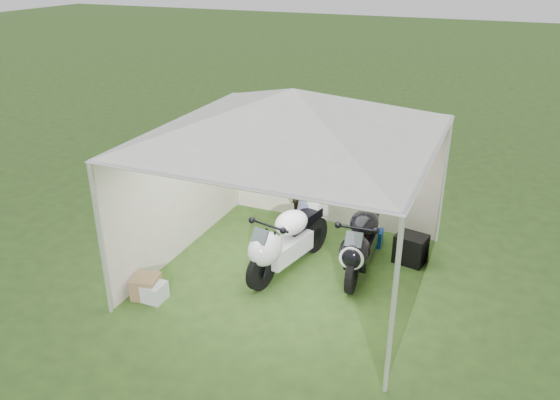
{
  "coord_description": "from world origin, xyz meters",
  "views": [
    {
      "loc": [
        2.79,
        -7.04,
        4.71
      ],
      "look_at": [
        -0.35,
        0.35,
        1.08
      ],
      "focal_mm": 35.0,
      "sensor_mm": 36.0,
      "label": 1
    }
  ],
  "objects_px": {
    "paddock_stand": "(371,237)",
    "crate_1": "(146,287)",
    "motorcycle_black": "(361,240)",
    "equipment_box": "(411,249)",
    "motorcycle_white": "(285,240)",
    "crate_0": "(151,291)",
    "canopy_tent": "(294,117)",
    "person_blue_jacket": "(306,204)",
    "person_dark_jacket": "(306,190)"
  },
  "relations": [
    {
      "from": "motorcycle_white",
      "to": "motorcycle_black",
      "type": "height_order",
      "value": "motorcycle_white"
    },
    {
      "from": "crate_0",
      "to": "person_blue_jacket",
      "type": "bearing_deg",
      "value": 56.67
    },
    {
      "from": "person_blue_jacket",
      "to": "person_dark_jacket",
      "type": "bearing_deg",
      "value": -141.49
    },
    {
      "from": "person_blue_jacket",
      "to": "crate_1",
      "type": "xyz_separation_m",
      "value": [
        -1.66,
        -2.33,
        -0.68
      ]
    },
    {
      "from": "paddock_stand",
      "to": "crate_0",
      "type": "distance_m",
      "value": 3.89
    },
    {
      "from": "canopy_tent",
      "to": "person_dark_jacket",
      "type": "relative_size",
      "value": 3.28
    },
    {
      "from": "person_blue_jacket",
      "to": "equipment_box",
      "type": "height_order",
      "value": "person_blue_jacket"
    },
    {
      "from": "motorcycle_white",
      "to": "motorcycle_black",
      "type": "relative_size",
      "value": 1.0
    },
    {
      "from": "canopy_tent",
      "to": "paddock_stand",
      "type": "xyz_separation_m",
      "value": [
        0.95,
        1.37,
        -2.42
      ]
    },
    {
      "from": "paddock_stand",
      "to": "crate_1",
      "type": "relative_size",
      "value": 1.07
    },
    {
      "from": "motorcycle_black",
      "to": "equipment_box",
      "type": "distance_m",
      "value": 0.98
    },
    {
      "from": "canopy_tent",
      "to": "crate_1",
      "type": "relative_size",
      "value": 15.1
    },
    {
      "from": "motorcycle_white",
      "to": "person_blue_jacket",
      "type": "relative_size",
      "value": 1.22
    },
    {
      "from": "paddock_stand",
      "to": "person_dark_jacket",
      "type": "xyz_separation_m",
      "value": [
        -1.23,
        -0.01,
        0.71
      ]
    },
    {
      "from": "equipment_box",
      "to": "crate_1",
      "type": "distance_m",
      "value": 4.3
    },
    {
      "from": "crate_0",
      "to": "equipment_box",
      "type": "bearing_deg",
      "value": 37.82
    },
    {
      "from": "canopy_tent",
      "to": "motorcycle_black",
      "type": "distance_m",
      "value": 2.29
    },
    {
      "from": "canopy_tent",
      "to": "crate_0",
      "type": "height_order",
      "value": "canopy_tent"
    },
    {
      "from": "crate_1",
      "to": "person_blue_jacket",
      "type": "bearing_deg",
      "value": 54.47
    },
    {
      "from": "person_dark_jacket",
      "to": "equipment_box",
      "type": "distance_m",
      "value": 2.1
    },
    {
      "from": "person_dark_jacket",
      "to": "motorcycle_white",
      "type": "bearing_deg",
      "value": 119.37
    },
    {
      "from": "motorcycle_black",
      "to": "crate_1",
      "type": "relative_size",
      "value": 5.52
    },
    {
      "from": "crate_0",
      "to": "crate_1",
      "type": "xyz_separation_m",
      "value": [
        -0.11,
        0.03,
        0.03
      ]
    },
    {
      "from": "motorcycle_black",
      "to": "equipment_box",
      "type": "xyz_separation_m",
      "value": [
        0.69,
        0.62,
        -0.32
      ]
    },
    {
      "from": "equipment_box",
      "to": "motorcycle_black",
      "type": "bearing_deg",
      "value": -138.1
    },
    {
      "from": "motorcycle_white",
      "to": "paddock_stand",
      "type": "relative_size",
      "value": 5.14
    },
    {
      "from": "motorcycle_white",
      "to": "person_dark_jacket",
      "type": "relative_size",
      "value": 1.2
    },
    {
      "from": "paddock_stand",
      "to": "person_blue_jacket",
      "type": "height_order",
      "value": "person_blue_jacket"
    },
    {
      "from": "paddock_stand",
      "to": "crate_1",
      "type": "height_order",
      "value": "crate_1"
    },
    {
      "from": "person_dark_jacket",
      "to": "crate_0",
      "type": "distance_m",
      "value": 3.28
    },
    {
      "from": "canopy_tent",
      "to": "person_blue_jacket",
      "type": "bearing_deg",
      "value": 95.94
    },
    {
      "from": "canopy_tent",
      "to": "equipment_box",
      "type": "height_order",
      "value": "canopy_tent"
    },
    {
      "from": "person_dark_jacket",
      "to": "equipment_box",
      "type": "bearing_deg",
      "value": -166.54
    },
    {
      "from": "paddock_stand",
      "to": "person_blue_jacket",
      "type": "bearing_deg",
      "value": -152.16
    },
    {
      "from": "person_blue_jacket",
      "to": "crate_0",
      "type": "bearing_deg",
      "value": -14.64
    },
    {
      "from": "canopy_tent",
      "to": "motorcycle_white",
      "type": "relative_size",
      "value": 2.74
    },
    {
      "from": "person_dark_jacket",
      "to": "crate_0",
      "type": "xyz_separation_m",
      "value": [
        -1.36,
        -2.9,
        -0.73
      ]
    },
    {
      "from": "motorcycle_black",
      "to": "paddock_stand",
      "type": "xyz_separation_m",
      "value": [
        -0.06,
        0.94,
        -0.42
      ]
    },
    {
      "from": "equipment_box",
      "to": "crate_1",
      "type": "relative_size",
      "value": 1.32
    },
    {
      "from": "motorcycle_white",
      "to": "person_blue_jacket",
      "type": "height_order",
      "value": "person_blue_jacket"
    },
    {
      "from": "motorcycle_black",
      "to": "crate_1",
      "type": "height_order",
      "value": "motorcycle_black"
    },
    {
      "from": "motorcycle_black",
      "to": "motorcycle_white",
      "type": "bearing_deg",
      "value": -160.64
    },
    {
      "from": "motorcycle_black",
      "to": "person_blue_jacket",
      "type": "bearing_deg",
      "value": 156.86
    },
    {
      "from": "canopy_tent",
      "to": "crate_1",
      "type": "height_order",
      "value": "canopy_tent"
    },
    {
      "from": "paddock_stand",
      "to": "person_dark_jacket",
      "type": "relative_size",
      "value": 0.23
    },
    {
      "from": "motorcycle_white",
      "to": "person_dark_jacket",
      "type": "distance_m",
      "value": 1.44
    },
    {
      "from": "canopy_tent",
      "to": "crate_1",
      "type": "distance_m",
      "value": 3.34
    },
    {
      "from": "motorcycle_white",
      "to": "person_dark_jacket",
      "type": "xyz_separation_m",
      "value": [
        -0.17,
        1.4,
        0.29
      ]
    },
    {
      "from": "canopy_tent",
      "to": "person_dark_jacket",
      "type": "bearing_deg",
      "value": 101.61
    },
    {
      "from": "person_blue_jacket",
      "to": "equipment_box",
      "type": "xyz_separation_m",
      "value": [
        1.79,
        0.23,
        -0.6
      ]
    }
  ]
}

